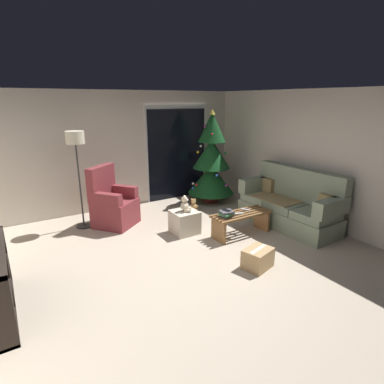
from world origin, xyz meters
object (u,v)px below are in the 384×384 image
at_px(book_stack, 227,214).
at_px(christmas_tree, 211,162).
at_px(remote_silver, 245,210).
at_px(floor_lamp, 76,147).
at_px(teddy_bear_cream, 185,205).
at_px(coffee_table, 241,220).
at_px(teddy_bear_honey_by_tree, 193,206).
at_px(ottoman, 185,222).
at_px(armchair, 113,205).
at_px(couch, 290,205).
at_px(cell_phone, 227,210).
at_px(cardboard_box_taped_mid_floor, 258,258).
at_px(remote_white, 239,214).

distance_m(book_stack, christmas_tree, 2.13).
distance_m(remote_silver, christmas_tree, 1.90).
height_order(floor_lamp, teddy_bear_cream, floor_lamp).
height_order(coffee_table, teddy_bear_honey_by_tree, coffee_table).
bearing_deg(ottoman, armchair, 132.85).
bearing_deg(remote_silver, teddy_bear_cream, 119.56).
distance_m(couch, cell_phone, 1.42).
height_order(remote_silver, cardboard_box_taped_mid_floor, remote_silver).
distance_m(coffee_table, cardboard_box_taped_mid_floor, 1.14).
relative_size(remote_silver, teddy_bear_cream, 0.55).
height_order(book_stack, christmas_tree, christmas_tree).
distance_m(couch, teddy_bear_cream, 2.01).
bearing_deg(christmas_tree, ottoman, -139.45).
relative_size(couch, cell_phone, 13.63).
bearing_deg(floor_lamp, cell_phone, -43.32).
xyz_separation_m(remote_silver, floor_lamp, (-2.43, 1.77, 1.08)).
bearing_deg(teddy_bear_honey_by_tree, remote_silver, -81.26).
relative_size(christmas_tree, ottoman, 4.80).
xyz_separation_m(book_stack, cardboard_box_taped_mid_floor, (-0.20, -0.99, -0.32)).
distance_m(book_stack, cardboard_box_taped_mid_floor, 1.06).
relative_size(coffee_table, cardboard_box_taped_mid_floor, 2.29).
relative_size(floor_lamp, ottoman, 4.05).
distance_m(cell_phone, teddy_bear_honey_by_tree, 1.55).
relative_size(remote_white, floor_lamp, 0.09).
height_order(remote_white, cell_phone, cell_phone).
bearing_deg(cell_phone, teddy_bear_honey_by_tree, 66.29).
height_order(coffee_table, christmas_tree, christmas_tree).
distance_m(floor_lamp, teddy_bear_cream, 2.17).
bearing_deg(armchair, book_stack, -49.25).
xyz_separation_m(christmas_tree, teddy_bear_honey_by_tree, (-0.70, -0.35, -0.81)).
bearing_deg(coffee_table, book_stack, -178.06).
bearing_deg(cardboard_box_taped_mid_floor, remote_white, 65.11).
bearing_deg(couch, christmas_tree, 102.85).
xyz_separation_m(remote_silver, christmas_tree, (0.48, 1.76, 0.51)).
xyz_separation_m(floor_lamp, cardboard_box_taped_mid_floor, (1.74, -2.84, -1.36)).
relative_size(cell_phone, floor_lamp, 0.08).
relative_size(remote_silver, cardboard_box_taped_mid_floor, 0.32).
bearing_deg(ottoman, teddy_bear_honey_by_tree, 50.10).
bearing_deg(couch, floor_lamp, 149.53).
bearing_deg(book_stack, christmas_tree, 62.23).
height_order(cell_phone, christmas_tree, christmas_tree).
bearing_deg(armchair, couch, -32.01).
height_order(teddy_bear_cream, cardboard_box_taped_mid_floor, teddy_bear_cream).
height_order(coffee_table, floor_lamp, floor_lamp).
relative_size(cell_phone, cardboard_box_taped_mid_floor, 0.30).
distance_m(remote_white, cardboard_box_taped_mid_floor, 1.11).
bearing_deg(christmas_tree, teddy_bear_cream, -139.13).
distance_m(remote_white, armchair, 2.37).
xyz_separation_m(remote_white, ottoman, (-0.72, 0.63, -0.22)).
bearing_deg(cardboard_box_taped_mid_floor, ottoman, 99.30).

